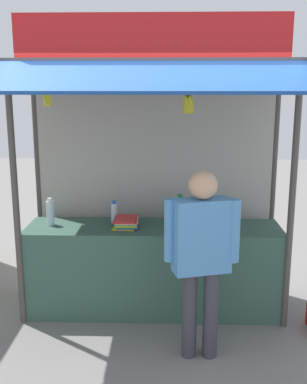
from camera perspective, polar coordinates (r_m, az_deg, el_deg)
The scene contains 14 objects.
ground_plane at distance 4.95m, azimuth 0.00°, elevation -14.05°, with size 20.00×20.00×0.00m, color slate.
stall_counter at distance 4.76m, azimuth 0.00°, elevation -9.32°, with size 2.51×0.62×0.88m, color #385B4C.
stall_structure at distance 4.58m, azimuth 0.06°, elevation 6.07°, with size 2.71×1.51×2.81m.
water_bottle_center at distance 4.79m, azimuth 4.98°, elevation -2.28°, with size 0.07×0.07×0.23m.
water_bottle_far_right at distance 4.67m, azimuth 5.29°, elevation -2.60°, with size 0.07×0.07×0.25m.
water_bottle_right at distance 4.74m, azimuth -4.81°, elevation -2.49°, with size 0.06×0.06×0.23m.
water_bottle_mid_right at distance 4.70m, azimuth 4.24°, elevation -2.58°, with size 0.07×0.07×0.23m.
water_bottle_front_left at distance 4.74m, azimuth -12.50°, elevation -2.46°, with size 0.08×0.08×0.28m.
water_bottle_mid_left at distance 4.81m, azimuth 3.26°, elevation -1.98°, with size 0.08×0.08×0.27m.
magazine_stack_left at distance 4.42m, azimuth 5.55°, elevation -4.60°, with size 0.20×0.28×0.07m.
magazine_stack_front_right at distance 4.59m, azimuth -3.37°, elevation -3.75°, with size 0.26×0.32×0.09m.
banana_bunch_rightmost at distance 4.01m, azimuth 4.28°, elevation 10.64°, with size 0.12×0.11×0.33m.
banana_bunch_inner_left at distance 4.13m, azimuth -12.89°, elevation 11.06°, with size 0.08×0.08×0.27m.
vendor_person at distance 3.80m, azimuth 5.88°, elevation -6.86°, with size 0.61×0.31×1.60m.
Camera 1 is at (0.15, -4.41, 2.24)m, focal length 43.69 mm.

